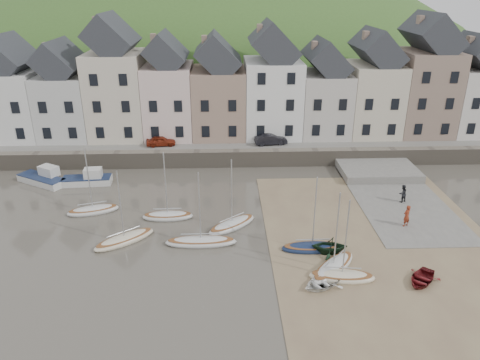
{
  "coord_description": "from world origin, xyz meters",
  "views": [
    {
      "loc": [
        -1.35,
        -30.68,
        18.91
      ],
      "look_at": [
        0.0,
        6.0,
        3.0
      ],
      "focal_mm": 34.25,
      "sensor_mm": 36.0,
      "label": 1
    }
  ],
  "objects_px": {
    "rowboat_white": "(322,283)",
    "person_dark": "(403,193)",
    "rowboat_green": "(329,246)",
    "car_right": "(271,139)",
    "rowboat_red": "(422,279)",
    "sailboat_0": "(93,210)",
    "person_red": "(407,216)",
    "car_left": "(161,141)"
  },
  "relations": [
    {
      "from": "sailboat_0",
      "to": "car_left",
      "type": "xyz_separation_m",
      "value": [
        4.51,
        13.43,
        1.9
      ]
    },
    {
      "from": "rowboat_white",
      "to": "person_red",
      "type": "xyz_separation_m",
      "value": [
        8.66,
        7.94,
        0.71
      ]
    },
    {
      "from": "person_dark",
      "to": "sailboat_0",
      "type": "bearing_deg",
      "value": -21.2
    },
    {
      "from": "person_red",
      "to": "car_right",
      "type": "bearing_deg",
      "value": -88.8
    },
    {
      "from": "rowboat_red",
      "to": "sailboat_0",
      "type": "bearing_deg",
      "value": -163.94
    },
    {
      "from": "person_red",
      "to": "person_dark",
      "type": "relative_size",
      "value": 1.11
    },
    {
      "from": "car_left",
      "to": "car_right",
      "type": "height_order",
      "value": "car_right"
    },
    {
      "from": "person_red",
      "to": "sailboat_0",
      "type": "bearing_deg",
      "value": -36.09
    },
    {
      "from": "car_left",
      "to": "car_right",
      "type": "relative_size",
      "value": 0.89
    },
    {
      "from": "rowboat_white",
      "to": "rowboat_red",
      "type": "height_order",
      "value": "rowboat_white"
    },
    {
      "from": "sailboat_0",
      "to": "rowboat_green",
      "type": "distance_m",
      "value": 20.96
    },
    {
      "from": "rowboat_white",
      "to": "person_dark",
      "type": "height_order",
      "value": "person_dark"
    },
    {
      "from": "sailboat_0",
      "to": "person_dark",
      "type": "height_order",
      "value": "sailboat_0"
    },
    {
      "from": "rowboat_white",
      "to": "rowboat_red",
      "type": "xyz_separation_m",
      "value": [
        6.88,
        0.2,
        -0.0
      ]
    },
    {
      "from": "rowboat_green",
      "to": "car_right",
      "type": "relative_size",
      "value": 0.71
    },
    {
      "from": "rowboat_green",
      "to": "person_dark",
      "type": "relative_size",
      "value": 1.56
    },
    {
      "from": "rowboat_green",
      "to": "rowboat_red",
      "type": "relative_size",
      "value": 0.92
    },
    {
      "from": "rowboat_red",
      "to": "car_left",
      "type": "height_order",
      "value": "car_left"
    },
    {
      "from": "rowboat_red",
      "to": "car_left",
      "type": "bearing_deg",
      "value": 170.09
    },
    {
      "from": "rowboat_red",
      "to": "person_red",
      "type": "bearing_deg",
      "value": 117.46
    },
    {
      "from": "rowboat_red",
      "to": "car_right",
      "type": "distance_m",
      "value": 26.06
    },
    {
      "from": "sailboat_0",
      "to": "car_left",
      "type": "relative_size",
      "value": 1.9
    },
    {
      "from": "sailboat_0",
      "to": "rowboat_green",
      "type": "relative_size",
      "value": 2.39
    },
    {
      "from": "car_left",
      "to": "car_right",
      "type": "distance_m",
      "value": 12.65
    },
    {
      "from": "person_dark",
      "to": "car_right",
      "type": "bearing_deg",
      "value": -71.66
    },
    {
      "from": "rowboat_green",
      "to": "person_dark",
      "type": "height_order",
      "value": "person_dark"
    },
    {
      "from": "person_red",
      "to": "car_left",
      "type": "height_order",
      "value": "car_left"
    },
    {
      "from": "rowboat_red",
      "to": "person_dark",
      "type": "bearing_deg",
      "value": 116.16
    },
    {
      "from": "sailboat_0",
      "to": "rowboat_red",
      "type": "height_order",
      "value": "sailboat_0"
    },
    {
      "from": "rowboat_green",
      "to": "rowboat_red",
      "type": "bearing_deg",
      "value": 59.07
    },
    {
      "from": "rowboat_green",
      "to": "rowboat_red",
      "type": "distance_m",
      "value": 6.73
    },
    {
      "from": "person_red",
      "to": "car_left",
      "type": "distance_m",
      "value": 28.11
    },
    {
      "from": "rowboat_green",
      "to": "person_red",
      "type": "distance_m",
      "value": 8.29
    },
    {
      "from": "sailboat_0",
      "to": "rowboat_green",
      "type": "xyz_separation_m",
      "value": [
        19.56,
        -7.51,
        0.49
      ]
    },
    {
      "from": "sailboat_0",
      "to": "car_right",
      "type": "distance_m",
      "value": 21.88
    },
    {
      "from": "rowboat_green",
      "to": "car_right",
      "type": "xyz_separation_m",
      "value": [
        -2.4,
        20.94,
        1.46
      ]
    },
    {
      "from": "rowboat_red",
      "to": "person_red",
      "type": "xyz_separation_m",
      "value": [
        1.78,
        7.74,
        0.71
      ]
    },
    {
      "from": "car_left",
      "to": "person_red",
      "type": "bearing_deg",
      "value": -134.23
    },
    {
      "from": "rowboat_white",
      "to": "car_right",
      "type": "distance_m",
      "value": 25.05
    },
    {
      "from": "rowboat_green",
      "to": "rowboat_red",
      "type": "xyz_separation_m",
      "value": [
        5.52,
        -3.83,
        -0.4
      ]
    },
    {
      "from": "rowboat_white",
      "to": "car_left",
      "type": "relative_size",
      "value": 0.87
    },
    {
      "from": "person_red",
      "to": "car_right",
      "type": "relative_size",
      "value": 0.51
    }
  ]
}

